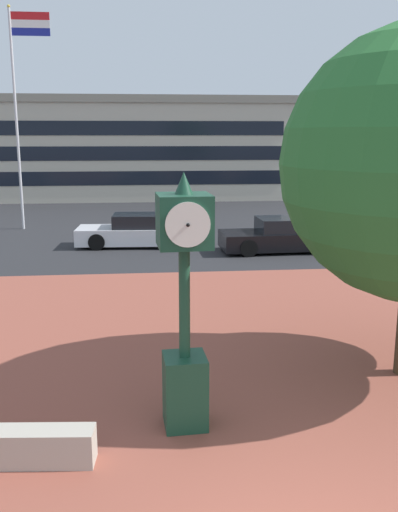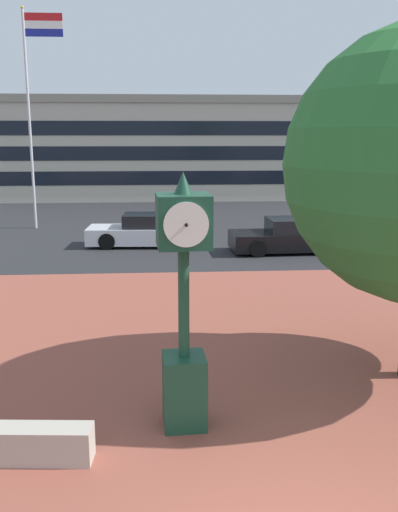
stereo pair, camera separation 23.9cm
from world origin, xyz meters
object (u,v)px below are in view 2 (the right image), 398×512
(street_clock, at_px, (184,306))
(car_street_distant, at_px, (290,237))
(flagpole_primary, at_px, (32,100))
(civic_building, at_px, (150,147))
(car_street_near, at_px, (146,232))

(street_clock, distance_m, car_street_distant, 13.56)
(flagpole_primary, bearing_deg, street_clock, -72.10)
(flagpole_primary, height_order, civic_building, flagpole_primary)
(street_clock, height_order, car_street_near, street_clock)
(car_street_distant, xyz_separation_m, flagpole_primary, (-10.66, 6.20, 5.31))
(car_street_near, bearing_deg, flagpole_primary, 50.84)
(street_clock, distance_m, car_street_near, 14.35)
(car_street_distant, xyz_separation_m, civic_building, (-5.64, 22.43, 2.86))
(street_clock, bearing_deg, car_street_near, 90.26)
(car_street_distant, bearing_deg, flagpole_primary, 57.55)
(civic_building, bearing_deg, flagpole_primary, -107.20)
(car_street_distant, relative_size, flagpole_primary, 0.45)
(car_street_near, bearing_deg, street_clock, -173.23)
(car_street_near, height_order, civic_building, civic_building)
(street_clock, distance_m, flagpole_primary, 20.26)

